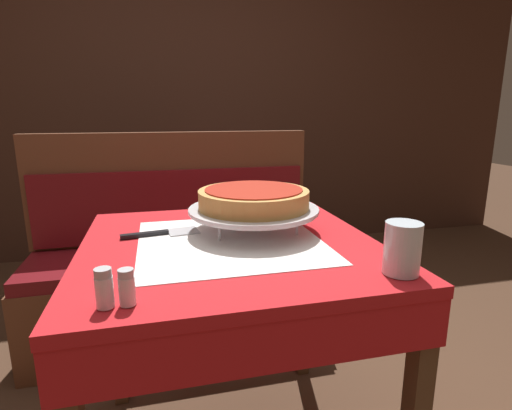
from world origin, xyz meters
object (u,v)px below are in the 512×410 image
Objects in this scene: dining_table_front at (231,272)px; condiment_caddy at (241,161)px; water_glass_near at (402,248)px; pizza_pan_stand at (254,211)px; deep_dish_pizza at (254,198)px; dining_table_rear at (228,180)px; salt_shaker at (104,288)px; booth_bench at (179,278)px; pepper_shaker at (127,287)px; pizza_server at (163,233)px.

condiment_caddy is at bearing 77.07° from dining_table_front.
water_glass_near is 1.90m from condiment_caddy.
pizza_pan_stand is at bearing -100.30° from condiment_caddy.
deep_dish_pizza is at bearing -135.00° from pizza_pan_stand.
dining_table_rear is 1.90× the size of pizza_pan_stand.
salt_shaker is at bearing -133.45° from pizza_pan_stand.
condiment_caddy is at bearing 57.57° from booth_bench.
salt_shaker is (-0.30, -0.34, 0.14)m from dining_table_front.
deep_dish_pizza reaches higher than dining_table_rear.
deep_dish_pizza reaches higher than pizza_pan_stand.
dining_table_front reaches higher than dining_table_rear.
salt_shaker is 0.04m from pepper_shaker.
dining_table_front is 10.62× the size of salt_shaker.
dining_table_front is 1.70m from dining_table_rear.
water_glass_near reaches higher than salt_shaker.
pepper_shaker is at bearing -179.09° from water_glass_near.
deep_dish_pizza is at bearing 46.55° from salt_shaker.
pizza_pan_stand is (0.09, 0.07, 0.16)m from dining_table_front.
booth_bench is 7.52× the size of condiment_caddy.
booth_bench is 1.26m from salt_shaker.
deep_dish_pizza reaches higher than salt_shaker.
condiment_caddy is at bearing 89.41° from water_glass_near.
dining_table_rear is at bearing 80.25° from dining_table_front.
booth_bench is at bearing 105.83° from pizza_pan_stand.
water_glass_near is (0.34, -0.33, 0.16)m from dining_table_front.
deep_dish_pizza is 0.30m from pizza_server.
condiment_caddy reaches higher than salt_shaker.
water_glass_near is (0.25, -0.40, -0.00)m from pizza_pan_stand.
pepper_shaker is at bearing -130.32° from deep_dish_pizza.
booth_bench is 1.33m from water_glass_near.
dining_table_front is 0.45m from pepper_shaker.
pizza_server reaches higher than dining_table_front.
dining_table_front is 0.50m from water_glass_near.
dining_table_front is at bearing -139.77° from deep_dish_pizza.
booth_bench is 1.26m from pepper_shaker.
booth_bench is at bearing 83.00° from pepper_shaker.
booth_bench reaches higher than pizza_server.
water_glass_near is at bearing -57.99° from deep_dish_pizza.
water_glass_near is at bearing -88.48° from dining_table_rear.
dining_table_rear is 6.26× the size of water_glass_near.
pizza_server is (-0.28, 0.03, -0.06)m from pizza_pan_stand.
condiment_caddy is (0.27, 1.49, -0.03)m from pizza_pan_stand.
booth_bench is 0.95m from deep_dish_pizza.
deep_dish_pizza reaches higher than water_glass_near.
dining_table_front is 11.44× the size of pepper_shaker.
salt_shaker is (-0.18, -1.15, 0.49)m from booth_bench.
deep_dish_pizza is 1.52m from condiment_caddy.
deep_dish_pizza is 0.55m from pepper_shaker.
pizza_pan_stand is 1.52m from condiment_caddy.
booth_bench is at bearing -115.38° from dining_table_rear.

